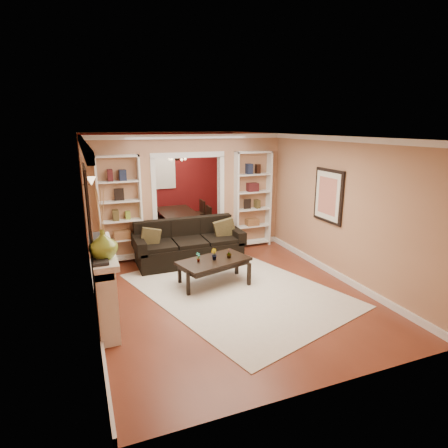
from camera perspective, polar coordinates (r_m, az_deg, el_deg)
name	(u,v)px	position (r m, az deg, el deg)	size (l,w,h in m)	color
floor	(206,268)	(7.90, -2.80, -6.66)	(8.00, 8.00, 0.00)	brown
ceiling	(204,135)	(7.35, -3.07, 13.33)	(8.00, 8.00, 0.00)	white
wall_back	(162,179)	(11.32, -9.44, 6.83)	(8.00, 8.00, 0.00)	tan
wall_front	(327,278)	(4.07, 15.47, -8.00)	(8.00, 8.00, 0.00)	tan
wall_left	(86,214)	(7.14, -20.31, 1.43)	(8.00, 8.00, 0.00)	tan
wall_right	(301,197)	(8.48, 11.68, 4.06)	(8.00, 8.00, 0.00)	tan
partition_wall	(188,195)	(8.63, -5.48, 4.49)	(4.50, 0.15, 2.70)	tan
red_back_panel	(162,180)	(11.29, -9.40, 6.66)	(4.44, 0.04, 2.64)	maroon
dining_window	(162,172)	(11.23, -9.40, 7.79)	(0.78, 0.03, 0.98)	#8CA5CC
area_rug	(236,290)	(6.88, 1.82, -9.98)	(2.77, 3.88, 0.01)	silver
sofa	(189,242)	(8.09, -5.37, -2.78)	(2.31, 1.00, 0.90)	black
pillow_left	(151,238)	(7.84, -11.13, -2.17)	(0.39, 0.11, 0.39)	brown
pillow_right	(225,229)	(8.26, 0.10, -0.80)	(0.45, 0.13, 0.45)	brown
coffee_table	(214,272)	(7.02, -1.54, -7.33)	(1.29, 0.70, 0.49)	black
plant_left	(198,257)	(6.81, -3.94, -5.05)	(0.10, 0.06, 0.18)	#336626
plant_center	(214,254)	(6.90, -1.56, -4.65)	(0.11, 0.09, 0.21)	#336626
plant_right	(229,253)	(7.00, 0.77, -4.48)	(0.10, 0.10, 0.17)	#336626
bookshelf_left	(120,210)	(8.23, -15.54, 2.07)	(0.90, 0.30, 2.30)	white
bookshelf_right	(252,200)	(9.06, 4.34, 3.72)	(0.90, 0.30, 2.30)	white
fireplace	(105,285)	(5.95, -17.65, -8.80)	(0.32, 1.70, 1.16)	white
vase	(103,244)	(5.24, -17.93, -2.95)	(0.38, 0.38, 0.40)	olive
mirror	(88,206)	(5.58, -20.06, 2.63)	(0.03, 0.95, 1.10)	silver
wall_sconce	(88,183)	(7.60, -20.01, 5.92)	(0.18, 0.18, 0.22)	#FFE0A5
framed_art	(328,196)	(7.62, 15.57, 4.15)	(0.04, 0.85, 1.05)	black
dining_table	(179,222)	(10.35, -6.86, 0.24)	(0.96, 1.71, 0.60)	black
dining_chair_nw	(161,222)	(9.91, -9.51, 0.24)	(0.42, 0.42, 0.85)	black
dining_chair_ne	(201,220)	(10.19, -3.45, 0.63)	(0.39, 0.39, 0.78)	black
dining_chair_sw	(157,218)	(10.49, -10.20, 0.89)	(0.40, 0.40, 0.81)	black
dining_chair_se	(195,214)	(10.74, -4.45, 1.50)	(0.41, 0.41, 0.84)	black
chandelier	(172,160)	(9.98, -7.99, 9.70)	(0.50, 0.50, 0.30)	#301D16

